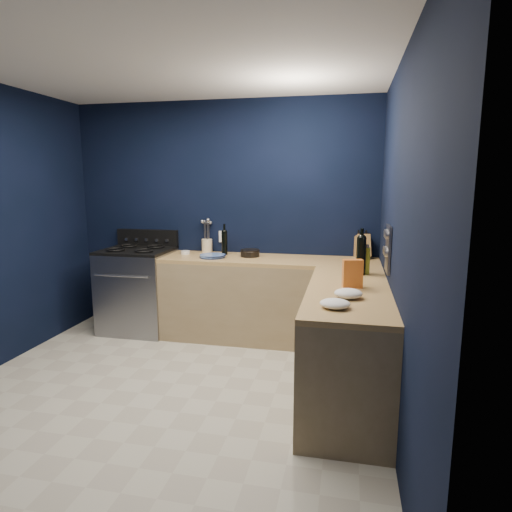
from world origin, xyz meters
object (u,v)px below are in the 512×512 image
(gas_range, at_px, (138,291))
(utensil_crock, at_px, (207,246))
(crouton_bag, at_px, (353,274))
(plate_stack, at_px, (212,256))
(knife_block, at_px, (362,247))

(gas_range, xyz_separation_m, utensil_crock, (0.75, 0.27, 0.52))
(gas_range, distance_m, crouton_bag, 2.68)
(plate_stack, distance_m, knife_block, 1.61)
(gas_range, relative_size, knife_block, 3.85)
(plate_stack, relative_size, knife_block, 1.14)
(plate_stack, height_order, utensil_crock, utensil_crock)
(utensil_crock, xyz_separation_m, crouton_bag, (1.64, -1.36, 0.03))
(gas_range, bearing_deg, plate_stack, -4.06)
(crouton_bag, bearing_deg, utensil_crock, 129.07)
(utensil_crock, distance_m, crouton_bag, 2.13)
(plate_stack, relative_size, crouton_bag, 1.23)
(utensil_crock, xyz_separation_m, knife_block, (1.74, 0.00, 0.04))
(utensil_crock, bearing_deg, plate_stack, -62.96)
(gas_range, bearing_deg, knife_block, 6.18)
(utensil_crock, relative_size, knife_block, 0.64)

